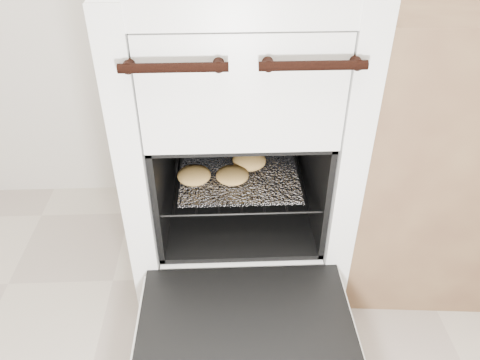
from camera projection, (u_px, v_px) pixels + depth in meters
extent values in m
cube|color=white|center=(238.00, 133.00, 1.38)|extent=(0.59, 0.63, 0.91)
cylinder|color=black|center=(173.00, 68.00, 0.91)|extent=(0.22, 0.02, 0.02)
cylinder|color=black|center=(313.00, 66.00, 0.92)|extent=(0.22, 0.02, 0.02)
cube|color=black|center=(246.00, 331.00, 1.11)|extent=(0.51, 0.39, 0.02)
cube|color=white|center=(246.00, 336.00, 1.12)|extent=(0.53, 0.41, 0.02)
cylinder|color=black|center=(166.00, 173.00, 1.36)|extent=(0.01, 0.41, 0.01)
cylinder|color=black|center=(311.00, 170.00, 1.37)|extent=(0.01, 0.41, 0.01)
cylinder|color=black|center=(242.00, 214.00, 1.21)|extent=(0.42, 0.01, 0.01)
cylinder|color=black|center=(237.00, 138.00, 1.53)|extent=(0.42, 0.01, 0.01)
cylinder|color=black|center=(178.00, 173.00, 1.36)|extent=(0.01, 0.39, 0.01)
cylinder|color=black|center=(198.00, 172.00, 1.36)|extent=(0.01, 0.39, 0.01)
cylinder|color=black|center=(219.00, 172.00, 1.36)|extent=(0.01, 0.39, 0.01)
cylinder|color=black|center=(239.00, 172.00, 1.37)|extent=(0.01, 0.39, 0.01)
cylinder|color=black|center=(259.00, 171.00, 1.37)|extent=(0.01, 0.39, 0.01)
cylinder|color=black|center=(279.00, 171.00, 1.37)|extent=(0.01, 0.39, 0.01)
cylinder|color=black|center=(299.00, 170.00, 1.37)|extent=(0.01, 0.39, 0.01)
cube|color=silver|center=(239.00, 174.00, 1.35)|extent=(0.33, 0.30, 0.01)
ellipsoid|color=tan|center=(232.00, 175.00, 1.30)|extent=(0.13, 0.13, 0.04)
ellipsoid|color=tan|center=(249.00, 160.00, 1.36)|extent=(0.14, 0.14, 0.05)
ellipsoid|color=tan|center=(194.00, 175.00, 1.30)|extent=(0.13, 0.13, 0.04)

